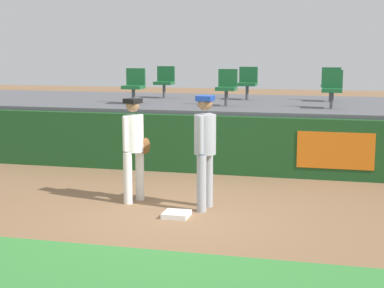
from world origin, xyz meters
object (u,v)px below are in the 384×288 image
(seat_front_left, at_px, (134,84))
(first_base, at_px, (176,214))
(player_fielder_home, at_px, (134,143))
(seat_front_right, at_px, (332,87))
(seat_back_center, at_px, (248,81))
(seat_front_center, at_px, (227,85))
(seat_back_left, at_px, (165,80))
(player_runner_visitor, at_px, (205,144))
(seat_back_right, at_px, (331,82))

(seat_front_left, bearing_deg, first_base, -63.79)
(player_fielder_home, distance_m, seat_front_right, 5.22)
(seat_back_center, xyz_separation_m, seat_front_center, (-0.20, -1.80, -0.00))
(seat_back_left, height_order, seat_front_center, same)
(first_base, bearing_deg, player_runner_visitor, 60.28)
(first_base, distance_m, seat_back_left, 7.18)
(seat_front_left, distance_m, seat_front_center, 2.24)
(seat_back_left, bearing_deg, first_base, -71.98)
(player_fielder_home, height_order, seat_back_center, seat_back_center)
(first_base, xyz_separation_m, player_runner_visitor, (0.32, 0.57, 1.04))
(first_base, distance_m, player_runner_visitor, 1.23)
(seat_back_right, bearing_deg, first_base, -108.05)
(seat_front_left, height_order, seat_front_center, same)
(player_runner_visitor, bearing_deg, seat_front_left, -141.35)
(player_fielder_home, height_order, seat_front_center, seat_front_center)
(seat_back_left, xyz_separation_m, seat_back_center, (2.22, -0.00, -0.00))
(seat_back_left, distance_m, seat_front_center, 2.71)
(seat_back_right, distance_m, seat_front_center, 2.91)
(player_runner_visitor, bearing_deg, seat_back_left, -151.47)
(seat_back_center, distance_m, seat_front_center, 1.81)
(player_fielder_home, bearing_deg, seat_back_right, 172.88)
(player_fielder_home, bearing_deg, first_base, 72.59)
(player_runner_visitor, bearing_deg, seat_front_right, 162.22)
(player_runner_visitor, height_order, seat_back_left, seat_back_left)
(seat_front_center, bearing_deg, seat_back_left, 138.33)
(player_fielder_home, distance_m, player_runner_visitor, 1.29)
(player_runner_visitor, relative_size, seat_front_right, 2.21)
(player_runner_visitor, xyz_separation_m, seat_front_right, (1.90, 4.26, 0.69))
(first_base, bearing_deg, seat_back_left, 108.02)
(first_base, bearing_deg, seat_front_right, 65.27)
(first_base, bearing_deg, player_fielder_home, 141.82)
(seat_front_right, bearing_deg, player_fielder_home, -127.91)
(seat_back_right, height_order, seat_front_center, same)
(seat_front_right, height_order, seat_back_left, same)
(seat_back_center, bearing_deg, seat_front_right, -39.89)
(seat_back_left, bearing_deg, seat_back_right, -0.00)
(first_base, height_order, player_runner_visitor, player_runner_visitor)
(first_base, relative_size, seat_back_right, 0.48)
(player_runner_visitor, distance_m, seat_back_right, 6.37)
(seat_front_left, distance_m, seat_back_center, 3.04)
(seat_back_right, bearing_deg, seat_back_left, 180.00)
(player_runner_visitor, relative_size, seat_back_right, 2.21)
(player_runner_visitor, distance_m, seat_front_left, 5.09)
(seat_back_right, bearing_deg, seat_back_center, 180.00)
(first_base, height_order, seat_front_right, seat_front_right)
(seat_front_right, relative_size, seat_back_center, 1.00)
(seat_back_center, height_order, seat_front_center, same)
(seat_front_center, bearing_deg, seat_front_right, -0.00)
(seat_back_left, bearing_deg, player_fielder_home, -78.42)
(player_fielder_home, xyz_separation_m, seat_front_left, (-1.42, 4.08, 0.74))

